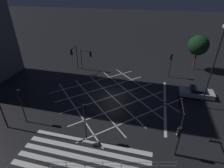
# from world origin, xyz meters

# --- Properties ---
(ground_plane) EXTENTS (200.00, 200.00, 0.00)m
(ground_plane) POSITION_xyz_m (0.00, 0.00, 0.00)
(ground_plane) COLOR black
(road_markings) EXTENTS (17.37, 21.63, 0.01)m
(road_markings) POSITION_xyz_m (0.41, -6.25, 0.00)
(road_markings) COLOR silver
(road_markings) RESTS_ON ground_plane
(traffic_light_se_main) EXTENTS (0.39, 0.36, 3.26)m
(traffic_light_se_main) POSITION_xyz_m (7.59, -7.75, 2.33)
(traffic_light_se_main) COLOR black
(traffic_light_se_main) RESTS_ON ground_plane
(traffic_light_ne_main) EXTENTS (0.39, 0.36, 4.01)m
(traffic_light_ne_main) POSITION_xyz_m (7.46, 7.84, 2.87)
(traffic_light_ne_main) COLOR black
(traffic_light_ne_main) RESTS_ON ground_plane
(traffic_light_sw_cross) EXTENTS (0.36, 0.39, 4.07)m
(traffic_light_sw_cross) POSITION_xyz_m (-7.83, -7.11, 2.91)
(traffic_light_sw_cross) COLOR black
(traffic_light_sw_cross) RESTS_ON ground_plane
(traffic_light_median_south) EXTENTS (0.36, 0.39, 4.13)m
(traffic_light_median_south) POSITION_xyz_m (-0.50, -7.89, 2.95)
(traffic_light_median_south) COLOR black
(traffic_light_median_south) RESTS_ON ground_plane
(traffic_light_se_cross) EXTENTS (0.36, 2.63, 4.53)m
(traffic_light_se_cross) POSITION_xyz_m (7.65, -6.35, 3.33)
(traffic_light_se_cross) COLOR black
(traffic_light_se_cross) RESTS_ON ground_plane
(traffic_light_nw_cross) EXTENTS (0.36, 2.19, 4.28)m
(traffic_light_nw_cross) POSITION_xyz_m (-8.22, 6.37, 3.12)
(traffic_light_nw_cross) COLOR black
(traffic_light_nw_cross) RESTS_ON ground_plane
(traffic_light_nw_main) EXTENTS (1.99, 0.36, 3.63)m
(traffic_light_nw_main) POSITION_xyz_m (-6.25, 7.16, 2.64)
(traffic_light_nw_main) COLOR black
(traffic_light_nw_main) RESTS_ON ground_plane
(street_lamp_far) EXTENTS (0.56, 0.56, 9.91)m
(street_lamp_far) POSITION_xyz_m (11.19, 0.39, 7.13)
(street_lamp_far) COLOR black
(street_lamp_far) RESTS_ON ground_plane
(street_tree_near) EXTENTS (3.36, 3.36, 6.05)m
(street_tree_near) POSITION_xyz_m (11.85, 12.21, 4.35)
(street_tree_near) COLOR brown
(street_tree_near) RESTS_ON ground_plane
(waiting_car) EXTENTS (4.35, 1.86, 1.29)m
(waiting_car) POSITION_xyz_m (10.96, 2.89, 0.61)
(waiting_car) COLOR #B7BABC
(waiting_car) RESTS_ON ground_plane
(pedestrian_railing) EXTENTS (9.88, 2.55, 1.05)m
(pedestrian_railing) POSITION_xyz_m (2.67, -10.51, 0.67)
(pedestrian_railing) COLOR gray
(pedestrian_railing) RESTS_ON ground_plane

